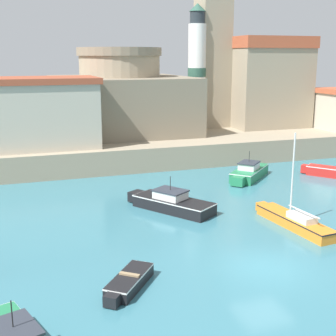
# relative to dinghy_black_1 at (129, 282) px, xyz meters

# --- Properties ---
(ground_plane) EXTENTS (200.00, 200.00, 0.00)m
(ground_plane) POSITION_rel_dinghy_black_1_xyz_m (6.56, 0.02, -0.30)
(ground_plane) COLOR teal
(quay_seawall) EXTENTS (120.00, 40.00, 2.08)m
(quay_seawall) POSITION_rel_dinghy_black_1_xyz_m (6.56, 39.17, 0.74)
(quay_seawall) COLOR gray
(quay_seawall) RESTS_ON ground
(dinghy_black_1) EXTENTS (2.78, 3.21, 0.63)m
(dinghy_black_1) POSITION_rel_dinghy_black_1_xyz_m (0.00, 0.00, 0.00)
(dinghy_black_1) COLOR black
(dinghy_black_1) RESTS_ON ground
(sailboat_orange_2) EXTENTS (1.80, 6.37, 5.47)m
(sailboat_orange_2) POSITION_rel_dinghy_black_1_xyz_m (10.86, 4.09, 0.10)
(sailboat_orange_2) COLOR orange
(sailboat_orange_2) RESTS_ON ground
(motorboat_black_4) EXTENTS (4.68, 5.97, 2.23)m
(motorboat_black_4) POSITION_rel_dinghy_black_1_xyz_m (5.13, 9.31, 0.20)
(motorboat_black_4) COLOR black
(motorboat_black_4) RESTS_ON ground
(motorboat_green_5) EXTENTS (4.99, 4.86, 2.27)m
(motorboat_green_5) POSITION_rel_dinghy_black_1_xyz_m (13.69, 14.82, 0.22)
(motorboat_green_5) COLOR #237A4C
(motorboat_green_5) RESTS_ON ground
(church) EXTENTS (11.96, 14.31, 17.09)m
(church) POSITION_rel_dinghy_black_1_xyz_m (21.72, 31.41, 7.22)
(church) COLOR gray
(church) RESTS_ON quay_seawall
(fortress) EXTENTS (13.41, 13.41, 8.40)m
(fortress) POSITION_rel_dinghy_black_1_xyz_m (6.56, 29.26, 5.07)
(fortress) COLOR gray
(fortress) RESTS_ON quay_seawall
(lighthouse) EXTENTS (1.88, 1.88, 12.78)m
(lighthouse) POSITION_rel_dinghy_black_1_xyz_m (14.56, 28.36, 7.97)
(lighthouse) COLOR silver
(lighthouse) RESTS_ON quay_seawall
(harbor_shed_far_end) EXTENTS (8.99, 6.32, 5.85)m
(harbor_shed_far_end) POSITION_rel_dinghy_black_1_xyz_m (-1.44, 23.17, 4.73)
(harbor_shed_far_end) COLOR #BCB29E
(harbor_shed_far_end) RESTS_ON quay_seawall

